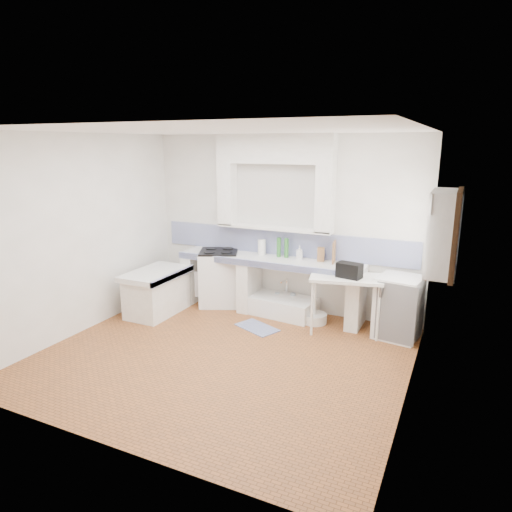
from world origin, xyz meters
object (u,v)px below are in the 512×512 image
at_px(sink, 282,307).
at_px(side_table, 345,304).
at_px(fridge, 398,307).
at_px(stove, 219,278).

bearing_deg(sink, side_table, -7.43).
bearing_deg(fridge, stove, -173.95).
bearing_deg(stove, sink, -24.78).
xyz_separation_m(stove, sink, (1.14, -0.01, -0.32)).
xyz_separation_m(stove, fridge, (2.93, -0.12, -0.01)).
xyz_separation_m(stove, side_table, (2.21, -0.26, -0.03)).
bearing_deg(stove, fridge, -26.64).
relative_size(sink, fridge, 1.22).
bearing_deg(stove, side_table, -31.08).
relative_size(stove, fridge, 1.02).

